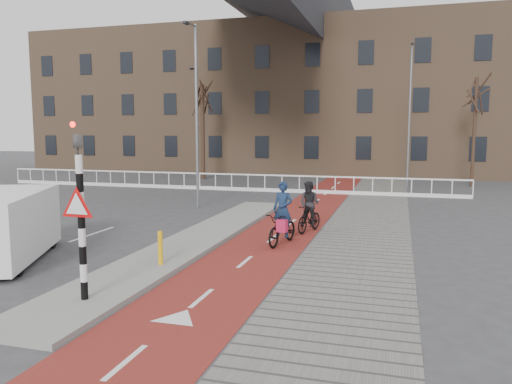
# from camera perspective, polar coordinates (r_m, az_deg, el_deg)

# --- Properties ---
(ground) EXTENTS (120.00, 120.00, 0.00)m
(ground) POSITION_cam_1_polar(r_m,az_deg,el_deg) (12.11, -11.08, -9.72)
(ground) COLOR #38383A
(ground) RESTS_ON ground
(bike_lane) EXTENTS (2.50, 60.00, 0.01)m
(bike_lane) POSITION_cam_1_polar(r_m,az_deg,el_deg) (20.95, 5.27, -2.50)
(bike_lane) COLOR maroon
(bike_lane) RESTS_ON ground
(sidewalk) EXTENTS (3.00, 60.00, 0.01)m
(sidewalk) POSITION_cam_1_polar(r_m,az_deg,el_deg) (20.62, 12.95, -2.81)
(sidewalk) COLOR slate
(sidewalk) RESTS_ON ground
(curb_island) EXTENTS (1.80, 16.00, 0.12)m
(curb_island) POSITION_cam_1_polar(r_m,az_deg,el_deg) (15.90, -6.74, -5.38)
(curb_island) COLOR gray
(curb_island) RESTS_ON ground
(traffic_signal) EXTENTS (0.80, 0.80, 3.68)m
(traffic_signal) POSITION_cam_1_polar(r_m,az_deg,el_deg) (10.30, -19.46, -1.60)
(traffic_signal) COLOR black
(traffic_signal) RESTS_ON curb_island
(bollard) EXTENTS (0.12, 0.12, 0.85)m
(bollard) POSITION_cam_1_polar(r_m,az_deg,el_deg) (12.78, -10.88, -6.30)
(bollard) COLOR yellow
(bollard) RESTS_ON curb_island
(cyclist_near) EXTENTS (0.98, 1.94, 1.93)m
(cyclist_near) POSITION_cam_1_polar(r_m,az_deg,el_deg) (15.21, 3.06, -3.61)
(cyclist_near) COLOR black
(cyclist_near) RESTS_ON bike_lane
(cyclist_far) EXTENTS (0.91, 1.66, 1.74)m
(cyclist_far) POSITION_cam_1_polar(r_m,az_deg,el_deg) (17.11, 6.11, -2.19)
(cyclist_far) COLOR black
(cyclist_far) RESTS_ON bike_lane
(van) EXTENTS (3.26, 4.60, 1.84)m
(van) POSITION_cam_1_polar(r_m,az_deg,el_deg) (14.75, -26.77, -3.47)
(van) COLOR white
(van) RESTS_ON ground
(railing) EXTENTS (28.00, 0.10, 0.99)m
(railing) POSITION_cam_1_polar(r_m,az_deg,el_deg) (29.37, -4.65, 0.84)
(railing) COLOR silver
(railing) RESTS_ON ground
(townhouse_row) EXTENTS (46.00, 10.00, 15.90)m
(townhouse_row) POSITION_cam_1_polar(r_m,az_deg,el_deg) (43.33, 5.03, 12.77)
(townhouse_row) COLOR #7F6047
(townhouse_row) RESTS_ON ground
(tree_mid) EXTENTS (0.29, 0.29, 6.68)m
(tree_mid) POSITION_cam_1_polar(r_m,az_deg,el_deg) (36.02, -6.11, 6.80)
(tree_mid) COLOR black
(tree_mid) RESTS_ON ground
(tree_right) EXTENTS (0.21, 0.21, 6.68)m
(tree_right) POSITION_cam_1_polar(r_m,az_deg,el_deg) (33.59, 23.66, 6.24)
(tree_right) COLOR black
(tree_right) RESTS_ON ground
(streetlight_near) EXTENTS (0.12, 0.12, 8.07)m
(streetlight_near) POSITION_cam_1_polar(r_m,az_deg,el_deg) (22.56, -6.79, 8.43)
(streetlight_near) COLOR slate
(streetlight_near) RESTS_ON ground
(streetlight_left) EXTENTS (0.12, 0.12, 7.80)m
(streetlight_left) POSITION_cam_1_polar(r_m,az_deg,el_deg) (35.97, -6.68, 7.68)
(streetlight_left) COLOR slate
(streetlight_left) RESTS_ON ground
(streetlight_right) EXTENTS (0.12, 0.12, 8.56)m
(streetlight_right) POSITION_cam_1_polar(r_m,az_deg,el_deg) (31.53, 17.13, 8.21)
(streetlight_right) COLOR slate
(streetlight_right) RESTS_ON ground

